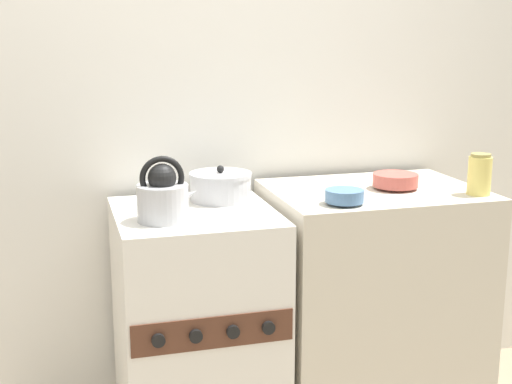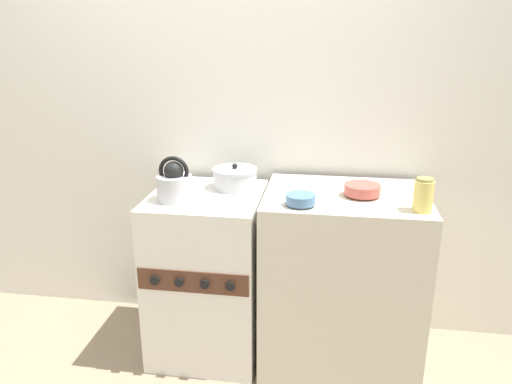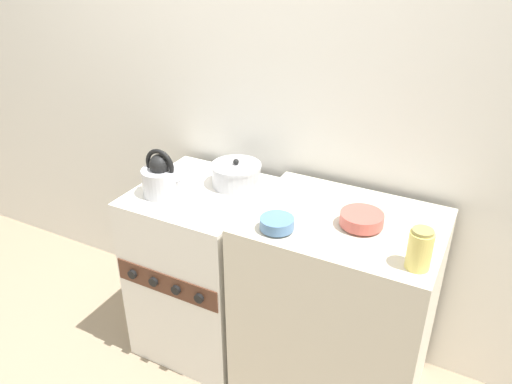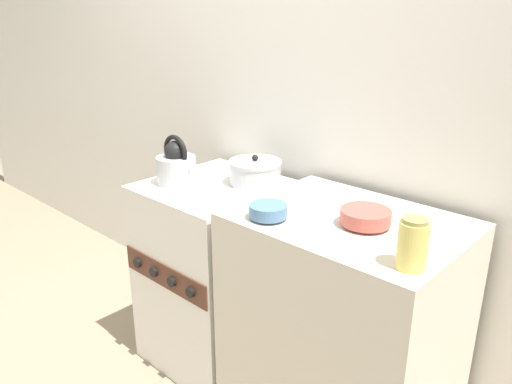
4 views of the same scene
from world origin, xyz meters
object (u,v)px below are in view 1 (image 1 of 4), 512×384
Objects in this scene: kettle at (163,196)px; small_ceramic_bowl at (344,196)px; cooking_pot at (221,186)px; enamel_bowl at (395,180)px; stove at (197,327)px; storage_jar at (480,175)px.

kettle is 0.62m from small_ceramic_bowl.
cooking_pot is 1.37× the size of enamel_bowl.
storage_jar is at bearing -10.32° from stove.
storage_jar is at bearing -4.01° from kettle.
cooking_pot is 0.66m from enamel_bowl.
kettle is 1.15m from storage_jar.
stove is 5.83× the size of storage_jar.
stove is 0.93m from enamel_bowl.
enamel_bowl is at bearing 145.83° from storage_jar.
cooking_pot is at bearing 167.13° from enamel_bowl.
enamel_bowl is at bearing -12.87° from cooking_pot.
small_ceramic_bowl is 0.89× the size of storage_jar.
storage_jar is at bearing -19.51° from cooking_pot.
kettle is 1.29× the size of enamel_bowl.
cooking_pot reaches higher than small_ceramic_bowl.
small_ceramic_bowl is at bearing -148.01° from enamel_bowl.
stove is at bearing 40.34° from kettle.
enamel_bowl is (0.65, -0.15, 0.02)m from cooking_pot.
cooking_pot is 1.74× the size of small_ceramic_bowl.
cooking_pot reaches higher than enamel_bowl.
storage_jar is (0.25, -0.17, 0.04)m from enamel_bowl.
stove is 3.77× the size of cooking_pot.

